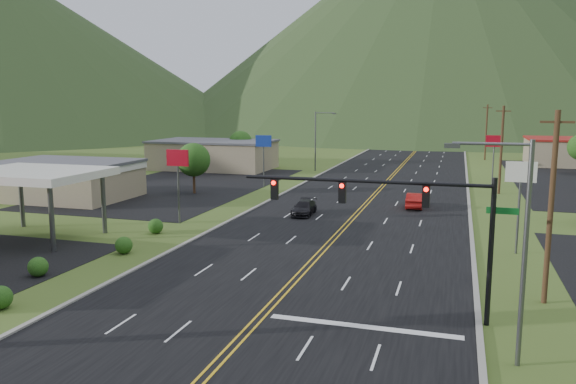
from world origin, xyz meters
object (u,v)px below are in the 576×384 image
(streetlight_east, at_px, (517,238))
(car_dark_mid, at_px, (304,208))
(traffic_signal, at_px, (404,209))
(car_red_far, at_px, (415,201))
(gas_canopy, at_px, (33,176))
(streetlight_west, at_px, (317,137))

(streetlight_east, height_order, car_dark_mid, streetlight_east)
(traffic_signal, height_order, streetlight_east, streetlight_east)
(car_red_far, bearing_deg, gas_canopy, 37.99)
(car_dark_mid, bearing_deg, gas_canopy, -142.64)
(traffic_signal, distance_m, streetlight_east, 6.17)
(streetlight_east, xyz_separation_m, car_dark_mid, (-15.81, 26.64, -4.54))
(car_dark_mid, bearing_deg, streetlight_west, 99.18)
(streetlight_east, distance_m, car_red_far, 34.15)
(traffic_signal, relative_size, car_red_far, 2.91)
(streetlight_west, relative_size, car_dark_mid, 2.03)
(car_red_far, bearing_deg, streetlight_east, 100.26)
(traffic_signal, bearing_deg, gas_canopy, 164.30)
(car_dark_mid, relative_size, car_red_far, 0.98)
(gas_canopy, relative_size, car_red_far, 2.22)
(streetlight_west, height_order, car_red_far, streetlight_west)
(gas_canopy, bearing_deg, streetlight_east, -19.88)
(gas_canopy, distance_m, car_red_far, 34.61)
(gas_canopy, bearing_deg, car_dark_mid, 40.11)
(traffic_signal, xyz_separation_m, streetlight_west, (-18.16, 56.00, -0.15))
(gas_canopy, relative_size, car_dark_mid, 2.26)
(streetlight_west, bearing_deg, car_dark_mid, -78.06)
(traffic_signal, bearing_deg, car_red_far, 92.94)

